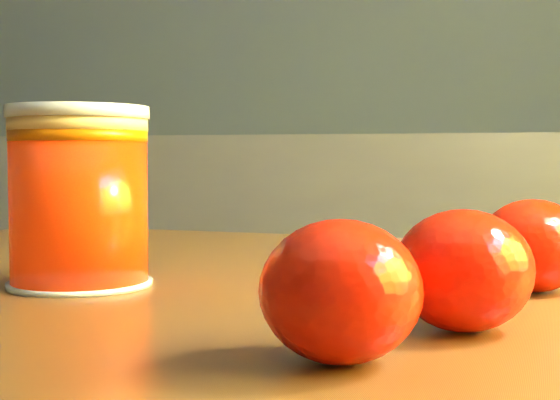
# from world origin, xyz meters

# --- Properties ---
(kitchen_counter) EXTENTS (3.15, 0.60, 0.90)m
(kitchen_counter) POSITION_xyz_m (0.00, 1.45, 0.45)
(kitchen_counter) COLOR #535257
(kitchen_counter) RESTS_ON ground
(juice_glass) EXTENTS (0.09, 0.09, 0.11)m
(juice_glass) POSITION_xyz_m (0.58, 0.05, 0.82)
(juice_glass) COLOR #FF2C05
(juice_glass) RESTS_ON table
(orange_front) EXTENTS (0.07, 0.07, 0.06)m
(orange_front) POSITION_xyz_m (0.82, -0.03, 0.80)
(orange_front) COLOR red
(orange_front) RESTS_ON table
(orange_back) EXTENTS (0.08, 0.08, 0.06)m
(orange_back) POSITION_xyz_m (0.86, 0.09, 0.80)
(orange_back) COLOR red
(orange_back) RESTS_ON table
(orange_extra) EXTENTS (0.08, 0.08, 0.06)m
(orange_extra) POSITION_xyz_m (0.77, -0.10, 0.80)
(orange_extra) COLOR red
(orange_extra) RESTS_ON table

